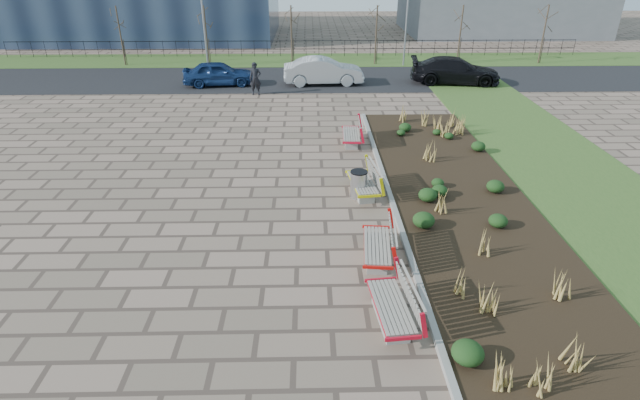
{
  "coord_description": "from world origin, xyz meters",
  "views": [
    {
      "loc": [
        1.21,
        -10.22,
        7.63
      ],
      "look_at": [
        1.5,
        3.0,
        0.9
      ],
      "focal_mm": 28.0,
      "sensor_mm": 36.0,
      "label": 1
    }
  ],
  "objects_px": {
    "bench_c": "(362,181)",
    "litter_bin": "(359,185)",
    "car_blue": "(218,73)",
    "car_black": "(455,70)",
    "car_silver": "(323,71)",
    "bench_a": "(391,304)",
    "lamp_east": "(406,21)",
    "lamp_west": "(204,22)",
    "bench_d": "(351,133)",
    "pedestrian": "(255,79)",
    "bench_b": "(377,243)"
  },
  "relations": [
    {
      "from": "car_blue",
      "to": "lamp_east",
      "type": "relative_size",
      "value": 0.71
    },
    {
      "from": "bench_b",
      "to": "bench_c",
      "type": "relative_size",
      "value": 1.0
    },
    {
      "from": "bench_b",
      "to": "lamp_west",
      "type": "height_order",
      "value": "lamp_west"
    },
    {
      "from": "bench_b",
      "to": "car_silver",
      "type": "xyz_separation_m",
      "value": [
        -0.9,
        19.46,
        0.32
      ]
    },
    {
      "from": "bench_c",
      "to": "car_blue",
      "type": "bearing_deg",
      "value": 108.29
    },
    {
      "from": "bench_a",
      "to": "car_black",
      "type": "bearing_deg",
      "value": 66.02
    },
    {
      "from": "lamp_east",
      "to": "car_silver",
      "type": "bearing_deg",
      "value": -137.73
    },
    {
      "from": "car_silver",
      "to": "bench_c",
      "type": "bearing_deg",
      "value": -179.09
    },
    {
      "from": "litter_bin",
      "to": "car_black",
      "type": "xyz_separation_m",
      "value": [
        7.4,
        15.7,
        0.34
      ]
    },
    {
      "from": "bench_a",
      "to": "car_blue",
      "type": "xyz_separation_m",
      "value": [
        -7.31,
        21.88,
        0.24
      ]
    },
    {
      "from": "lamp_east",
      "to": "lamp_west",
      "type": "bearing_deg",
      "value": 180.0
    },
    {
      "from": "car_silver",
      "to": "lamp_west",
      "type": "bearing_deg",
      "value": 54.06
    },
    {
      "from": "pedestrian",
      "to": "car_blue",
      "type": "distance_m",
      "value": 3.3
    },
    {
      "from": "bench_a",
      "to": "litter_bin",
      "type": "bearing_deg",
      "value": 85.58
    },
    {
      "from": "bench_a",
      "to": "lamp_east",
      "type": "bearing_deg",
      "value": 73.87
    },
    {
      "from": "pedestrian",
      "to": "lamp_west",
      "type": "height_order",
      "value": "lamp_west"
    },
    {
      "from": "bench_d",
      "to": "car_blue",
      "type": "distance_m",
      "value": 12.68
    },
    {
      "from": "bench_c",
      "to": "litter_bin",
      "type": "bearing_deg",
      "value": -132.41
    },
    {
      "from": "bench_c",
      "to": "car_black",
      "type": "relative_size",
      "value": 0.39
    },
    {
      "from": "bench_c",
      "to": "pedestrian",
      "type": "xyz_separation_m",
      "value": [
        -4.85,
        13.12,
        0.42
      ]
    },
    {
      "from": "bench_a",
      "to": "lamp_west",
      "type": "relative_size",
      "value": 0.35
    },
    {
      "from": "litter_bin",
      "to": "car_blue",
      "type": "relative_size",
      "value": 0.22
    },
    {
      "from": "car_blue",
      "to": "car_black",
      "type": "distance_m",
      "value": 14.56
    },
    {
      "from": "car_black",
      "to": "lamp_west",
      "type": "relative_size",
      "value": 0.91
    },
    {
      "from": "bench_a",
      "to": "car_blue",
      "type": "distance_m",
      "value": 23.07
    },
    {
      "from": "bench_c",
      "to": "car_silver",
      "type": "relative_size",
      "value": 0.43
    },
    {
      "from": "bench_d",
      "to": "car_black",
      "type": "xyz_separation_m",
      "value": [
        7.25,
        10.52,
        0.31
      ]
    },
    {
      "from": "bench_b",
      "to": "lamp_west",
      "type": "distance_m",
      "value": 26.53
    },
    {
      "from": "litter_bin",
      "to": "car_silver",
      "type": "height_order",
      "value": "car_silver"
    },
    {
      "from": "car_black",
      "to": "litter_bin",
      "type": "bearing_deg",
      "value": 162.03
    },
    {
      "from": "car_blue",
      "to": "car_black",
      "type": "bearing_deg",
      "value": -95.82
    },
    {
      "from": "bench_b",
      "to": "lamp_west",
      "type": "bearing_deg",
      "value": 115.46
    },
    {
      "from": "car_silver",
      "to": "bench_a",
      "type": "bearing_deg",
      "value": 179.92
    },
    {
      "from": "bench_a",
      "to": "bench_c",
      "type": "height_order",
      "value": "same"
    },
    {
      "from": "bench_c",
      "to": "car_blue",
      "type": "distance_m",
      "value": 16.97
    },
    {
      "from": "pedestrian",
      "to": "bench_b",
      "type": "bearing_deg",
      "value": -76.75
    },
    {
      "from": "bench_b",
      "to": "lamp_east",
      "type": "distance_m",
      "value": 25.45
    },
    {
      "from": "bench_d",
      "to": "pedestrian",
      "type": "xyz_separation_m",
      "value": [
        -4.85,
        8.17,
        0.42
      ]
    },
    {
      "from": "bench_d",
      "to": "car_silver",
      "type": "distance_m",
      "value": 10.53
    },
    {
      "from": "car_silver",
      "to": "car_black",
      "type": "bearing_deg",
      "value": -92.17
    },
    {
      "from": "lamp_west",
      "to": "lamp_east",
      "type": "bearing_deg",
      "value": 0.0
    },
    {
      "from": "bench_c",
      "to": "lamp_west",
      "type": "bearing_deg",
      "value": 106.15
    },
    {
      "from": "bench_b",
      "to": "pedestrian",
      "type": "relative_size",
      "value": 1.15
    },
    {
      "from": "litter_bin",
      "to": "pedestrian",
      "type": "xyz_separation_m",
      "value": [
        -4.7,
        13.34,
        0.45
      ]
    },
    {
      "from": "pedestrian",
      "to": "bench_a",
      "type": "bearing_deg",
      "value": -78.72
    },
    {
      "from": "bench_d",
      "to": "pedestrian",
      "type": "distance_m",
      "value": 9.51
    },
    {
      "from": "car_silver",
      "to": "bench_b",
      "type": "bearing_deg",
      "value": -179.77
    },
    {
      "from": "bench_c",
      "to": "litter_bin",
      "type": "distance_m",
      "value": 0.26
    },
    {
      "from": "car_blue",
      "to": "bench_a",
      "type": "bearing_deg",
      "value": -168.01
    },
    {
      "from": "lamp_west",
      "to": "lamp_east",
      "type": "height_order",
      "value": "same"
    }
  ]
}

